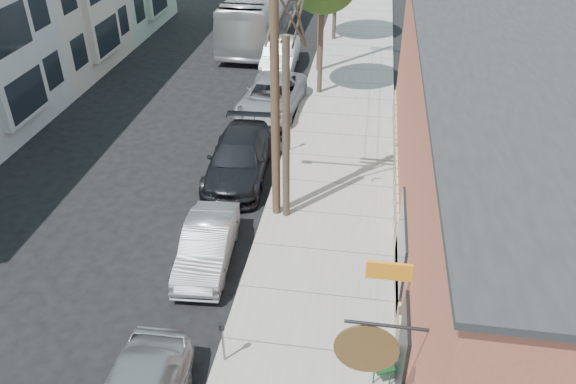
# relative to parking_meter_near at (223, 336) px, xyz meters

# --- Properties ---
(ground) EXTENTS (120.00, 120.00, 0.00)m
(ground) POSITION_rel_parking_meter_near_xyz_m (-2.25, 0.69, -0.98)
(ground) COLOR black
(sidewalk) EXTENTS (4.50, 58.00, 0.15)m
(sidewalk) POSITION_rel_parking_meter_near_xyz_m (2.00, 11.69, -0.91)
(sidewalk) COLOR #9F9A93
(sidewalk) RESTS_ON ground
(cafe_building) EXTENTS (6.60, 20.20, 6.61)m
(cafe_building) POSITION_rel_parking_meter_near_xyz_m (6.74, 5.68, 2.32)
(cafe_building) COLOR #B75B44
(cafe_building) RESTS_ON ground
(parking_meter_near) EXTENTS (0.14, 0.14, 1.24)m
(parking_meter_near) POSITION_rel_parking_meter_near_xyz_m (0.00, 0.00, 0.00)
(parking_meter_near) COLOR slate
(parking_meter_near) RESTS_ON sidewalk
(parking_meter_far) EXTENTS (0.14, 0.14, 1.24)m
(parking_meter_far) POSITION_rel_parking_meter_near_xyz_m (0.00, 10.98, 0.00)
(parking_meter_far) COLOR slate
(parking_meter_far) RESTS_ON sidewalk
(utility_pole_near) EXTENTS (3.57, 0.28, 10.00)m
(utility_pole_near) POSITION_rel_parking_meter_near_xyz_m (0.14, 6.51, 4.43)
(utility_pole_near) COLOR #503A28
(utility_pole_near) RESTS_ON sidewalk
(tree_bare) EXTENTS (0.24, 0.24, 6.18)m
(tree_bare) POSITION_rel_parking_meter_near_xyz_m (0.55, 6.42, 2.26)
(tree_bare) COLOR #44392C
(tree_bare) RESTS_ON sidewalk
(patio_chair_a) EXTENTS (0.66, 0.66, 0.88)m
(patio_chair_a) POSITION_rel_parking_meter_near_xyz_m (3.85, 0.03, -0.39)
(patio_chair_a) COLOR #103A19
(patio_chair_a) RESTS_ON sidewalk
(car_1) EXTENTS (1.68, 4.09, 1.32)m
(car_1) POSITION_rel_parking_meter_near_xyz_m (-1.45, 3.74, -0.32)
(car_1) COLOR #B6B8BF
(car_1) RESTS_ON ground
(car_2) EXTENTS (2.42, 5.43, 1.55)m
(car_2) POSITION_rel_parking_meter_near_xyz_m (-1.65, 8.90, -0.21)
(car_2) COLOR black
(car_2) RESTS_ON ground
(car_3) EXTENTS (2.90, 5.64, 1.52)m
(car_3) POSITION_rel_parking_meter_near_xyz_m (-1.45, 14.81, -0.22)
(car_3) COLOR #A6A6AE
(car_3) RESTS_ON ground
(car_4) EXTENTS (1.87, 4.95, 1.61)m
(car_4) POSITION_rel_parking_meter_near_xyz_m (-1.95, 20.49, -0.18)
(car_4) COLOR #AFB2B7
(car_4) RESTS_ON ground
(bus) EXTENTS (3.16, 12.27, 3.40)m
(bus) POSITION_rel_parking_meter_near_xyz_m (-4.02, 26.08, 0.72)
(bus) COLOR silver
(bus) RESTS_ON ground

